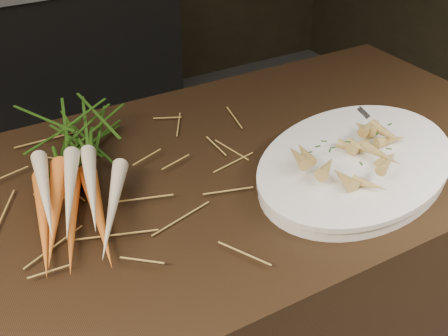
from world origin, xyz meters
name	(u,v)px	position (x,y,z in m)	size (l,w,h in m)	color
root_veg_bunch	(70,159)	(0.26, 0.40, 0.94)	(0.27, 0.51, 0.09)	orange
serving_platter	(356,165)	(0.73, 0.16, 0.91)	(0.47, 0.31, 0.02)	white
roasted_veg_heap	(359,147)	(0.73, 0.16, 0.95)	(0.23, 0.17, 0.05)	#AF8C42
serving_fork	(403,127)	(0.89, 0.21, 0.93)	(0.02, 0.18, 0.00)	silver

